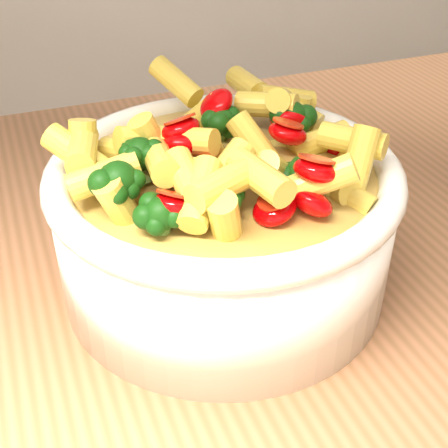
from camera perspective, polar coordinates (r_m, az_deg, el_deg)
name	(u,v)px	position (r m, az deg, el deg)	size (l,w,h in m)	color
table	(324,319)	(0.66, 9.13, -8.54)	(1.20, 0.80, 0.90)	#A26845
serving_bowl	(224,222)	(0.50, 0.00, 0.14)	(0.28, 0.28, 0.12)	white
pasta_salad	(224,140)	(0.47, 0.00, 7.65)	(0.22, 0.22, 0.05)	#FDDB50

